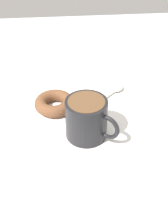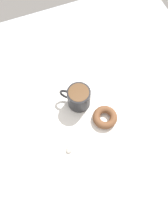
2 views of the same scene
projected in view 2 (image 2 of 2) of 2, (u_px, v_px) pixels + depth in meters
ground_plane at (81, 122)px, 84.78cm from camera, size 120.00×120.00×2.00cm
napkin at (84, 114)px, 84.85cm from camera, size 34.21×34.21×0.30cm
coffee_cup at (78, 97)px, 82.33cm from camera, size 9.58×10.80×8.90cm
donut at (105, 117)px, 82.65cm from camera, size 9.44×9.44×2.86cm
spoon at (72, 143)px, 79.86cm from camera, size 10.81×11.23×0.90cm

